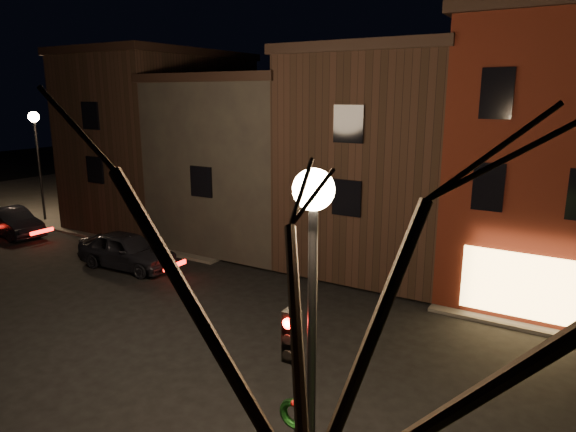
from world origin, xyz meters
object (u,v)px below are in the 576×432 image
Objects in this scene: parked_car_b at (12,222)px; parked_car_a at (127,250)px; bare_tree_right at (309,265)px; traffic_signal at (294,384)px; street_lamp_near at (313,265)px; street_lamp_far at (36,136)px.

parked_car_a is at bearing -85.33° from parked_car_b.
bare_tree_right is 19.84m from parked_car_a.
parked_car_b is (-9.63, 0.49, -0.05)m from parked_car_a.
traffic_signal reaches higher than parked_car_a.
bare_tree_right is at bearing -107.61° from parked_car_b.
street_lamp_near is at bearing -39.37° from traffic_signal.
street_lamp_near is 1.36× the size of parked_car_a.
parked_car_a is (11.08, -3.41, -4.37)m from street_lamp_far.
traffic_signal is at bearing 140.63° from street_lamp_near.
street_lamp_far is 12.39m from parked_car_a.
parked_car_a is at bearing 148.45° from traffic_signal.
parked_car_b is at bearing 84.35° from parked_car_a.
street_lamp_far is at bearing 70.16° from parked_car_a.
traffic_signal is 0.85× the size of parked_car_a.
traffic_signal is 0.48× the size of bare_tree_right.
street_lamp_far is (-25.20, 12.20, 0.00)m from street_lamp_near.
bare_tree_right is 1.84× the size of parked_car_b.
street_lamp_near and street_lamp_far have the same top height.
bare_tree_right reaches higher than parked_car_a.
parked_car_b is (-23.15, 8.79, -2.05)m from traffic_signal.
street_lamp_far is 1.40× the size of parked_car_b.
parked_car_a is at bearing 148.09° from street_lamp_near.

